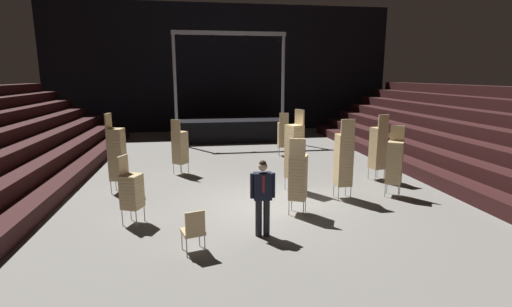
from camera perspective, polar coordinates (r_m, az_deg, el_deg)
ground_plane at (r=10.79m, az=1.29°, el=-8.06°), size 22.00×30.00×0.10m
arena_end_wall at (r=25.05m, az=-4.99°, el=12.64°), size 22.00×0.30×8.00m
bleacher_bank_right at (r=15.13m, az=33.52°, el=2.08°), size 5.25×24.00×3.15m
stage_riser at (r=21.69m, az=-4.15°, el=3.95°), size 6.17×3.26×5.79m
man_with_tie at (r=8.50m, az=1.02°, el=-6.08°), size 0.57×0.25×1.77m
chair_stack_front_left at (r=13.73m, az=17.94°, el=0.89°), size 0.52×0.52×2.31m
chair_stack_front_right at (r=11.33m, az=13.10°, el=-0.84°), size 0.44×0.44×2.39m
chair_stack_mid_left at (r=12.04m, az=20.19°, el=-1.15°), size 0.61×0.61×2.14m
chair_stack_mid_right at (r=12.39m, az=-20.27°, el=-0.00°), size 0.52×0.52×2.48m
chair_stack_mid_centre at (r=11.90m, az=5.79°, el=0.42°), size 0.59×0.59×2.56m
chair_stack_rear_left at (r=9.91m, az=6.35°, el=-3.42°), size 0.58×0.58×2.05m
chair_stack_rear_right at (r=14.11m, az=-11.41°, el=1.00°), size 0.62×0.62×2.05m
chair_stack_rear_centre at (r=17.11m, az=4.10°, el=2.93°), size 0.46×0.46×1.96m
chair_stack_aisle_left at (r=9.73m, az=-18.30°, el=-5.26°), size 0.57×0.57×1.71m
loose_chair_near_man at (r=7.96m, az=-9.39°, el=-11.13°), size 0.54×0.54×0.95m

